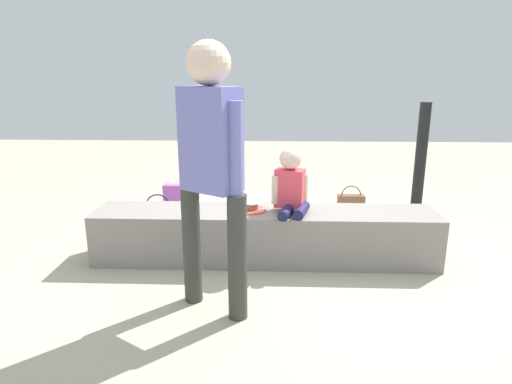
# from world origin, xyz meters

# --- Properties ---
(ground_plane) EXTENTS (12.00, 12.00, 0.00)m
(ground_plane) POSITION_xyz_m (0.00, 0.00, 0.00)
(ground_plane) COLOR #ABA38C
(concrete_ledge) EXTENTS (2.58, 0.45, 0.39)m
(concrete_ledge) POSITION_xyz_m (0.00, 0.00, 0.20)
(concrete_ledge) COLOR gray
(concrete_ledge) RESTS_ON ground_plane
(child_seated) EXTENTS (0.29, 0.34, 0.48)m
(child_seated) POSITION_xyz_m (0.19, -0.03, 0.60)
(child_seated) COLOR #1C1C47
(child_seated) RESTS_ON concrete_ledge
(adult_standing) EXTENTS (0.41, 0.33, 1.57)m
(adult_standing) POSITION_xyz_m (-0.29, -0.75, 0.94)
(adult_standing) COLOR #33362F
(adult_standing) RESTS_ON ground_plane
(cake_plate) EXTENTS (0.22, 0.22, 0.07)m
(cake_plate) POSITION_xyz_m (-0.10, -0.01, 0.41)
(cake_plate) COLOR #E0594C
(cake_plate) RESTS_ON concrete_ledge
(gift_bag) EXTENTS (0.23, 0.10, 0.35)m
(gift_bag) POSITION_xyz_m (-0.93, 1.09, 0.15)
(gift_bag) COLOR #B259BF
(gift_bag) RESTS_ON ground_plane
(railing_post) EXTENTS (0.36, 0.36, 1.12)m
(railing_post) POSITION_xyz_m (1.52, 1.18, 0.42)
(railing_post) COLOR black
(railing_post) RESTS_ON ground_plane
(water_bottle_near_gift) EXTENTS (0.06, 0.06, 0.19)m
(water_bottle_near_gift) POSITION_xyz_m (0.48, 0.42, 0.09)
(water_bottle_near_gift) COLOR silver
(water_bottle_near_gift) RESTS_ON ground_plane
(water_bottle_far_side) EXTENTS (0.07, 0.07, 0.22)m
(water_bottle_far_side) POSITION_xyz_m (1.03, 0.52, 0.10)
(water_bottle_far_side) COLOR silver
(water_bottle_far_side) RESTS_ON ground_plane
(party_cup_red) EXTENTS (0.07, 0.07, 0.12)m
(party_cup_red) POSITION_xyz_m (-0.58, 0.73, 0.06)
(party_cup_red) COLOR red
(party_cup_red) RESTS_ON ground_plane
(cake_box_white) EXTENTS (0.40, 0.41, 0.11)m
(cake_box_white) POSITION_xyz_m (-0.53, 1.25, 0.06)
(cake_box_white) COLOR white
(cake_box_white) RESTS_ON ground_plane
(handbag_black_leather) EXTENTS (0.31, 0.10, 0.34)m
(handbag_black_leather) POSITION_xyz_m (-0.98, 0.61, 0.12)
(handbag_black_leather) COLOR black
(handbag_black_leather) RESTS_ON ground_plane
(handbag_brown_canvas) EXTENTS (0.27, 0.10, 0.31)m
(handbag_brown_canvas) POSITION_xyz_m (0.85, 1.11, 0.11)
(handbag_brown_canvas) COLOR brown
(handbag_brown_canvas) RESTS_ON ground_plane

